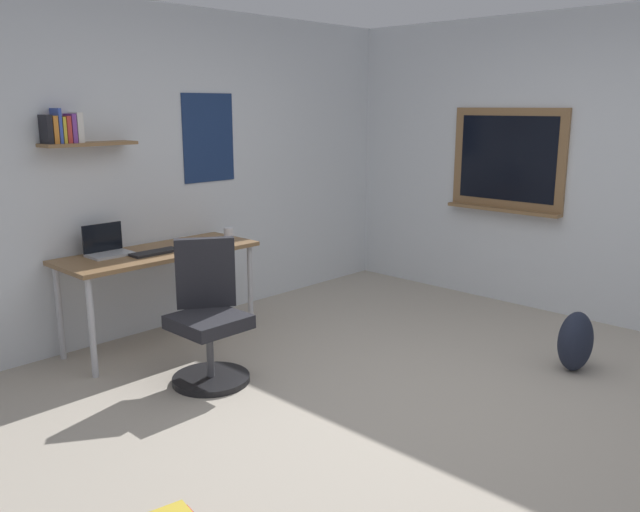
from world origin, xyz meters
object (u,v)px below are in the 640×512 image
Objects in this scene: desk at (159,260)px; laptop at (107,248)px; coffee_mug at (228,233)px; backpack at (575,341)px; office_chair at (208,321)px; keyboard at (155,252)px; computer_mouse at (186,246)px.

desk is 4.89× the size of laptop.
backpack is (1.03, -2.54, -0.57)m from coffee_mug.
office_chair is 3.06× the size of laptop.
desk is at bearing 123.48° from backpack.
coffee_mug is at bearing 112.21° from backpack.
laptop reaches higher than keyboard.
desk is 1.60× the size of office_chair.
backpack is at bearing -67.79° from coffee_mug.
laptop is at bearing 140.35° from keyboard.
office_chair is 2.57× the size of keyboard.
office_chair is 1.21m from coffee_mug.
office_chair is at bearing -116.11° from computer_mouse.
desk is 16.49× the size of coffee_mug.
office_chair is 2.55m from backpack.
keyboard reaches higher than desk.
laptop is 0.59m from computer_mouse.
computer_mouse is (0.55, -0.22, -0.04)m from laptop.
office_chair is at bearing -79.67° from laptop.
laptop reaches higher than coffee_mug.
computer_mouse is 1.13× the size of coffee_mug.
office_chair reaches higher than coffee_mug.
coffee_mug is 2.80m from backpack.
keyboard is (0.27, -0.22, -0.04)m from laptop.
desk is at bearing 44.74° from keyboard.
office_chair is at bearing -135.73° from coffee_mug.
keyboard is (0.09, 0.75, 0.34)m from office_chair.
keyboard is 0.74m from coffee_mug.
laptop reaches higher than office_chair.
desk is 0.88m from office_chair.
laptop reaches higher than backpack.
office_chair reaches higher than desk.
backpack is at bearing -59.07° from computer_mouse.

